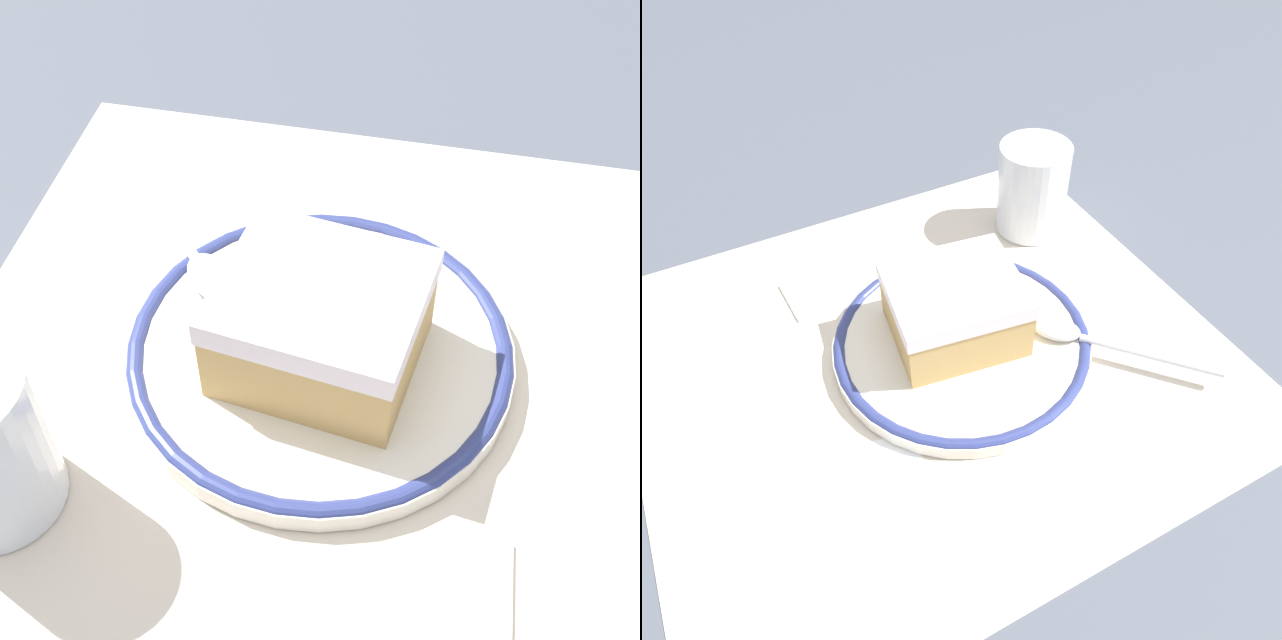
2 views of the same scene
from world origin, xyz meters
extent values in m
plane|color=#4C515B|center=(0.00, 0.00, 0.00)|extent=(2.40, 2.40, 0.00)
cube|color=beige|center=(0.00, 0.00, 0.00)|extent=(0.43, 0.40, 0.00)
cylinder|color=silver|center=(-0.02, 0.01, 0.01)|extent=(0.20, 0.20, 0.01)
torus|color=navy|center=(-0.02, 0.01, 0.01)|extent=(0.20, 0.20, 0.01)
cube|color=tan|center=(-0.02, 0.00, 0.03)|extent=(0.10, 0.10, 0.04)
cube|color=white|center=(-0.02, 0.00, 0.06)|extent=(0.11, 0.10, 0.01)
ellipsoid|color=silver|center=(-0.09, 0.04, 0.02)|extent=(0.04, 0.04, 0.01)
cylinder|color=silver|center=(-0.14, 0.09, 0.02)|extent=(0.08, 0.08, 0.01)
cylinder|color=silver|center=(-0.15, -0.10, 0.04)|extent=(0.06, 0.06, 0.08)
cylinder|color=silver|center=(-0.15, -0.10, 0.02)|extent=(0.06, 0.06, 0.03)
cube|color=white|center=(0.10, 0.10, 0.00)|extent=(0.13, 0.11, 0.00)
cube|color=white|center=(0.07, -0.10, 0.00)|extent=(0.03, 0.05, 0.01)
camera|label=1|loc=(0.04, -0.28, 0.37)|focal=50.99mm
camera|label=2|loc=(0.12, 0.28, 0.35)|focal=33.19mm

